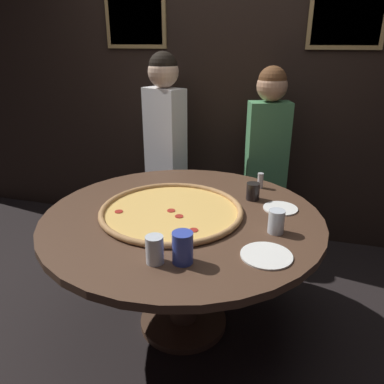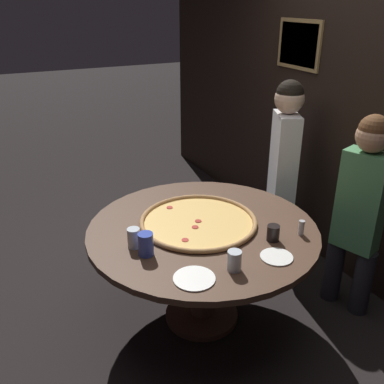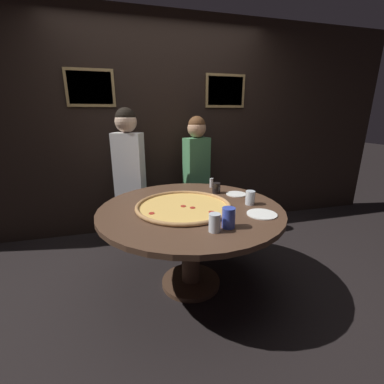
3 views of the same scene
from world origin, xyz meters
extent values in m
plane|color=black|center=(0.00, 0.00, 0.00)|extent=(24.00, 24.00, 0.00)
cube|color=black|center=(0.00, 1.35, 1.30)|extent=(6.40, 0.06, 2.60)
cube|color=#9E7F4C|center=(-0.80, 1.31, 1.75)|extent=(0.52, 0.02, 0.40)
cube|color=#936B5B|center=(-0.80, 1.31, 1.75)|extent=(0.46, 0.01, 0.34)
cylinder|color=#4C3323|center=(0.00, 0.00, 0.72)|extent=(1.51, 1.51, 0.04)
cylinder|color=#4C3323|center=(0.00, 0.00, 0.35)|extent=(0.16, 0.16, 0.70)
cylinder|color=#4C3323|center=(0.00, 0.00, 0.02)|extent=(0.52, 0.52, 0.04)
cylinder|color=#EAB75B|center=(-0.06, 0.00, 0.75)|extent=(0.74, 0.74, 0.01)
torus|color=#B27F4C|center=(-0.06, 0.00, 0.76)|extent=(0.78, 0.78, 0.03)
cylinder|color=#A8281E|center=(0.00, -0.06, 0.75)|extent=(0.04, 0.04, 0.00)
cylinder|color=#A8281E|center=(-0.06, 0.00, 0.75)|extent=(0.04, 0.04, 0.00)
cylinder|color=#A8281E|center=(-0.33, -0.09, 0.75)|extent=(0.04, 0.04, 0.00)
cylinder|color=#A8281E|center=(0.12, -0.18, 0.75)|extent=(0.04, 0.04, 0.00)
cylinder|color=silver|center=(0.50, -0.07, 0.80)|extent=(0.08, 0.08, 0.12)
cylinder|color=#384CB7|center=(0.14, -0.45, 0.81)|extent=(0.09, 0.09, 0.14)
cylinder|color=black|center=(0.34, 0.31, 0.79)|extent=(0.08, 0.08, 0.10)
cylinder|color=silver|center=(0.03, -0.48, 0.80)|extent=(0.08, 0.08, 0.12)
cylinder|color=white|center=(0.48, -0.30, 0.74)|extent=(0.23, 0.23, 0.01)
cylinder|color=white|center=(0.51, 0.22, 0.74)|extent=(0.19, 0.19, 0.01)
cylinder|color=silver|center=(0.36, 0.51, 0.78)|extent=(0.04, 0.04, 0.08)
cylinder|color=#B7B7BC|center=(0.36, 0.51, 0.83)|extent=(0.04, 0.04, 0.01)
cylinder|color=#232328|center=(-0.34, 0.93, 0.27)|extent=(0.19, 0.19, 0.53)
cylinder|color=#232328|center=(-0.56, 1.03, 0.27)|extent=(0.19, 0.19, 0.53)
cube|color=white|center=(-0.45, 0.98, 0.91)|extent=(0.36, 0.29, 0.75)
sphere|color=beige|center=(-0.45, 0.98, 1.40)|extent=(0.23, 0.23, 0.23)
sphere|color=black|center=(-0.45, 0.98, 1.44)|extent=(0.21, 0.21, 0.21)
cylinder|color=#232328|center=(0.45, 1.06, 0.25)|extent=(0.17, 0.17, 0.50)
cylinder|color=#232328|center=(0.24, 0.99, 0.25)|extent=(0.17, 0.17, 0.50)
cube|color=#4C8C59|center=(0.34, 1.03, 0.85)|extent=(0.34, 0.25, 0.70)
sphere|color=tan|center=(0.34, 1.03, 1.31)|extent=(0.22, 0.22, 0.22)
sphere|color=brown|center=(0.34, 1.03, 1.35)|extent=(0.20, 0.20, 0.20)
camera|label=1|loc=(0.56, -1.74, 1.62)|focal=35.00mm
camera|label=2|loc=(2.16, -1.15, 2.11)|focal=40.00mm
camera|label=3|loc=(-0.51, -1.92, 1.48)|focal=24.00mm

